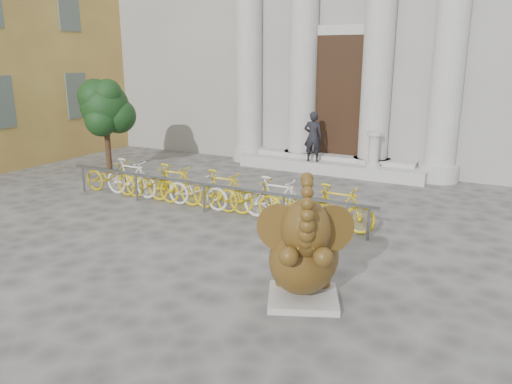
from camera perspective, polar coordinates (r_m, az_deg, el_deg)
The scene contains 7 objects.
ground at distance 8.36m, azimuth -14.48°, elevation -10.59°, with size 80.00×80.00×0.00m, color #474442.
entrance_steps at distance 16.10m, azimuth 8.54°, elevation 2.93°, with size 6.00×1.20×0.36m, color #A8A59E.
elephant_statue at distance 7.40m, azimuth 5.53°, elevation -7.24°, with size 1.41×1.64×2.07m.
bike_rack at distance 11.96m, azimuth -5.36°, elevation 0.30°, with size 8.27×0.53×1.00m.
tree at distance 16.29m, azimuth -16.85°, elevation 9.21°, with size 1.68×1.53×2.92m.
pedestrian at distance 15.77m, azimuth 6.53°, elevation 6.31°, with size 0.57×0.38×1.57m, color black.
balustrade_post at distance 15.28m, azimuth 13.28°, elevation 4.58°, with size 0.43×0.43×1.06m.
Camera 1 is at (5.25, -5.44, 3.58)m, focal length 35.00 mm.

